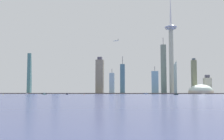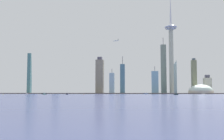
{
  "view_description": "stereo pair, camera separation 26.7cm",
  "coord_description": "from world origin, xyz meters",
  "px_view_note": "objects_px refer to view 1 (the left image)",
  "views": [
    {
      "loc": [
        112.79,
        -404.17,
        6.13
      ],
      "look_at": [
        2.71,
        514.88,
        81.48
      ],
      "focal_mm": 43.64,
      "sensor_mm": 36.0,
      "label": 1
    },
    {
      "loc": [
        113.05,
        -404.13,
        6.13
      ],
      "look_at": [
        2.71,
        514.88,
        81.48
      ],
      "focal_mm": 43.64,
      "sensor_mm": 36.0,
      "label": 2
    }
  ],
  "objects_px": {
    "skyscraper_12": "(194,77)",
    "channel_buoy_0": "(44,94)",
    "stadium_dome": "(201,91)",
    "boat_0": "(44,94)",
    "skyscraper_1": "(123,79)",
    "skyscraper_2": "(207,85)",
    "skyscraper_9": "(34,84)",
    "boat_3": "(146,94)",
    "airplane": "(116,41)",
    "skyscraper_4": "(164,69)",
    "skyscraper_6": "(118,72)",
    "channel_buoy_2": "(3,95)",
    "boat_1": "(176,94)",
    "skyscraper_0": "(155,83)",
    "skyscraper_11": "(29,73)",
    "skyscraper_5": "(56,80)",
    "observation_tower": "(171,46)",
    "channel_buoy_1": "(84,95)",
    "skyscraper_8": "(100,76)",
    "boat_4": "(27,94)",
    "skyscraper_10": "(99,74)",
    "skyscraper_3": "(173,70)",
    "skyscraper_7": "(112,83)"
  },
  "relations": [
    {
      "from": "skyscraper_9",
      "to": "channel_buoy_1",
      "type": "distance_m",
      "value": 549.73
    },
    {
      "from": "skyscraper_0",
      "to": "skyscraper_11",
      "type": "distance_m",
      "value": 455.49
    },
    {
      "from": "boat_1",
      "to": "channel_buoy_1",
      "type": "bearing_deg",
      "value": 144.73
    },
    {
      "from": "skyscraper_8",
      "to": "skyscraper_10",
      "type": "relative_size",
      "value": 0.89
    },
    {
      "from": "channel_buoy_0",
      "to": "channel_buoy_2",
      "type": "xyz_separation_m",
      "value": [
        -64.91,
        -64.35,
        -0.27
      ]
    },
    {
      "from": "skyscraper_1",
      "to": "boat_0",
      "type": "distance_m",
      "value": 309.36
    },
    {
      "from": "stadium_dome",
      "to": "skyscraper_6",
      "type": "bearing_deg",
      "value": 165.85
    },
    {
      "from": "observation_tower",
      "to": "skyscraper_2",
      "type": "distance_m",
      "value": 193.05
    },
    {
      "from": "skyscraper_6",
      "to": "skyscraper_7",
      "type": "xyz_separation_m",
      "value": [
        -11.77,
        -85.49,
        -47.27
      ]
    },
    {
      "from": "skyscraper_12",
      "to": "channel_buoy_0",
      "type": "distance_m",
      "value": 573.07
    },
    {
      "from": "skyscraper_4",
      "to": "airplane",
      "type": "bearing_deg",
      "value": -164.58
    },
    {
      "from": "boat_3",
      "to": "airplane",
      "type": "relative_size",
      "value": 0.79
    },
    {
      "from": "skyscraper_10",
      "to": "channel_buoy_2",
      "type": "height_order",
      "value": "skyscraper_10"
    },
    {
      "from": "stadium_dome",
      "to": "boat_0",
      "type": "bearing_deg",
      "value": -153.54
    },
    {
      "from": "skyscraper_4",
      "to": "channel_buoy_0",
      "type": "relative_size",
      "value": 88.45
    },
    {
      "from": "skyscraper_7",
      "to": "boat_1",
      "type": "bearing_deg",
      "value": -60.81
    },
    {
      "from": "skyscraper_0",
      "to": "skyscraper_11",
      "type": "height_order",
      "value": "skyscraper_11"
    },
    {
      "from": "skyscraper_6",
      "to": "observation_tower",
      "type": "bearing_deg",
      "value": -15.1
    },
    {
      "from": "airplane",
      "to": "boat_1",
      "type": "bearing_deg",
      "value": 146.15
    },
    {
      "from": "skyscraper_9",
      "to": "skyscraper_12",
      "type": "bearing_deg",
      "value": -0.38
    },
    {
      "from": "skyscraper_2",
      "to": "airplane",
      "type": "xyz_separation_m",
      "value": [
        -323.1,
        -64.79,
        156.53
      ]
    },
    {
      "from": "boat_1",
      "to": "channel_buoy_0",
      "type": "xyz_separation_m",
      "value": [
        -297.07,
        -7.82,
        -0.22
      ]
    },
    {
      "from": "channel_buoy_2",
      "to": "boat_3",
      "type": "bearing_deg",
      "value": 47.16
    },
    {
      "from": "stadium_dome",
      "to": "skyscraper_1",
      "type": "distance_m",
      "value": 267.76
    },
    {
      "from": "boat_1",
      "to": "skyscraper_5",
      "type": "bearing_deg",
      "value": 83.25
    },
    {
      "from": "skyscraper_5",
      "to": "boat_1",
      "type": "relative_size",
      "value": 8.86
    },
    {
      "from": "skyscraper_1",
      "to": "skyscraper_6",
      "type": "distance_m",
      "value": 77.74
    },
    {
      "from": "skyscraper_9",
      "to": "skyscraper_0",
      "type": "bearing_deg",
      "value": -7.62
    },
    {
      "from": "channel_buoy_2",
      "to": "boat_1",
      "type": "bearing_deg",
      "value": 11.28
    },
    {
      "from": "skyscraper_1",
      "to": "skyscraper_2",
      "type": "distance_m",
      "value": 306.49
    },
    {
      "from": "skyscraper_3",
      "to": "channel_buoy_2",
      "type": "height_order",
      "value": "skyscraper_3"
    },
    {
      "from": "skyscraper_6",
      "to": "channel_buoy_2",
      "type": "distance_m",
      "value": 524.54
    },
    {
      "from": "skyscraper_5",
      "to": "airplane",
      "type": "relative_size",
      "value": 5.45
    },
    {
      "from": "skyscraper_2",
      "to": "skyscraper_6",
      "type": "bearing_deg",
      "value": 178.12
    },
    {
      "from": "skyscraper_6",
      "to": "boat_3",
      "type": "height_order",
      "value": "skyscraper_6"
    },
    {
      "from": "skyscraper_2",
      "to": "channel_buoy_0",
      "type": "xyz_separation_m",
      "value": [
        -452.49,
        -405.54,
        -29.47
      ]
    },
    {
      "from": "skyscraper_9",
      "to": "channel_buoy_0",
      "type": "bearing_deg",
      "value": -64.29
    },
    {
      "from": "observation_tower",
      "to": "skyscraper_6",
      "type": "height_order",
      "value": "observation_tower"
    },
    {
      "from": "stadium_dome",
      "to": "skyscraper_12",
      "type": "height_order",
      "value": "skyscraper_12"
    },
    {
      "from": "skyscraper_1",
      "to": "skyscraper_8",
      "type": "relative_size",
      "value": 0.99
    },
    {
      "from": "observation_tower",
      "to": "channel_buoy_1",
      "type": "relative_size",
      "value": 171.57
    },
    {
      "from": "skyscraper_3",
      "to": "boat_3",
      "type": "height_order",
      "value": "skyscraper_3"
    },
    {
      "from": "skyscraper_0",
      "to": "channel_buoy_2",
      "type": "xyz_separation_m",
      "value": [
        -328.99,
        -407.39,
        -37.92
      ]
    },
    {
      "from": "skyscraper_1",
      "to": "boat_4",
      "type": "height_order",
      "value": "skyscraper_1"
    },
    {
      "from": "skyscraper_1",
      "to": "skyscraper_5",
      "type": "xyz_separation_m",
      "value": [
        -252.39,
        34.92,
        -0.26
      ]
    },
    {
      "from": "skyscraper_2",
      "to": "channel_buoy_1",
      "type": "xyz_separation_m",
      "value": [
        -347.25,
        -460.26,
        -29.58
      ]
    },
    {
      "from": "boat_0",
      "to": "channel_buoy_0",
      "type": "xyz_separation_m",
      "value": [
        43.57,
        -114.75,
        -0.39
      ]
    },
    {
      "from": "skyscraper_0",
      "to": "skyscraper_2",
      "type": "relative_size",
      "value": 1.4
    },
    {
      "from": "observation_tower",
      "to": "stadium_dome",
      "type": "height_order",
      "value": "observation_tower"
    },
    {
      "from": "skyscraper_9",
      "to": "boat_1",
      "type": "bearing_deg",
      "value": -38.88
    }
  ]
}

